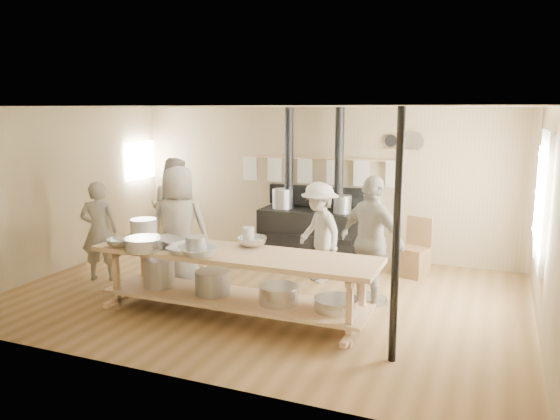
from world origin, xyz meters
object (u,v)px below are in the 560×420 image
at_px(cook_center, 179,228).
at_px(roasting_pan, 168,242).
at_px(cook_right, 372,241).
at_px(cook_left, 174,209).
at_px(chair, 413,259).
at_px(stove, 312,229).
at_px(cook_by_window, 319,233).
at_px(cook_far_left, 99,231).
at_px(prep_table, 233,277).

height_order(cook_center, roasting_pan, cook_center).
distance_m(cook_center, cook_right, 2.75).
bearing_deg(cook_left, cook_center, 116.89).
xyz_separation_m(cook_left, chair, (3.99, 0.55, -0.61)).
relative_size(stove, cook_by_window, 1.72).
xyz_separation_m(cook_by_window, chair, (1.28, 0.83, -0.49)).
bearing_deg(cook_left, cook_by_window, 165.54).
bearing_deg(chair, cook_far_left, -137.69).
relative_size(prep_table, cook_center, 2.02).
relative_size(prep_table, cook_right, 2.08).
distance_m(stove, cook_center, 2.60).
height_order(stove, cook_right, stove).
bearing_deg(roasting_pan, cook_by_window, 52.39).
xyz_separation_m(stove, cook_far_left, (-2.57, -2.39, 0.24)).
bearing_deg(cook_by_window, cook_left, -144.76).
relative_size(prep_table, cook_by_window, 2.38).
height_order(prep_table, cook_center, cook_center).
bearing_deg(chair, cook_center, -131.04).
bearing_deg(chair, cook_by_window, -129.11).
bearing_deg(stove, cook_center, -119.21).
height_order(chair, roasting_pan, roasting_pan).
xyz_separation_m(cook_far_left, cook_center, (1.31, 0.14, 0.13)).
relative_size(cook_left, cook_center, 0.99).
relative_size(cook_center, chair, 1.97).
height_order(stove, chair, stove).
xyz_separation_m(cook_far_left, chair, (4.38, 1.99, -0.49)).
distance_m(stove, chair, 1.87).
relative_size(stove, cook_center, 1.46).
bearing_deg(prep_table, chair, 55.38).
height_order(stove, cook_far_left, stove).
height_order(cook_left, roasting_pan, cook_left).
bearing_deg(roasting_pan, cook_right, 26.26).
bearing_deg(cook_by_window, roasting_pan, -86.43).
bearing_deg(chair, cook_right, -84.53).
bearing_deg(cook_by_window, cook_center, -109.12).
height_order(cook_far_left, cook_right, cook_right).
distance_m(cook_left, cook_right, 3.78).
xyz_separation_m(cook_right, cook_by_window, (-0.94, 0.68, -0.11)).
distance_m(cook_by_window, roasting_pan, 2.33).
distance_m(prep_table, cook_right, 1.88).
relative_size(stove, prep_table, 0.72).
distance_m(cook_left, chair, 4.07).
relative_size(cook_left, roasting_pan, 3.81).
xyz_separation_m(cook_left, cook_center, (0.93, -1.30, 0.01)).
bearing_deg(cook_left, roasting_pan, 112.77).
bearing_deg(chair, stove, -174.66).
bearing_deg(prep_table, stove, 89.96).
bearing_deg(cook_left, cook_right, 156.78).
xyz_separation_m(cook_far_left, cook_left, (0.39, 1.45, 0.12)).
bearing_deg(prep_table, cook_far_left, 166.35).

